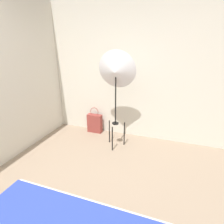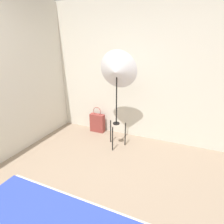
{
  "view_description": "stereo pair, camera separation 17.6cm",
  "coord_description": "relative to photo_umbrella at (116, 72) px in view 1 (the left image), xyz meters",
  "views": [
    {
      "loc": [
        0.79,
        -0.94,
        1.74
      ],
      "look_at": [
        -0.08,
        1.57,
        0.76
      ],
      "focal_mm": 28.0,
      "sensor_mm": 36.0,
      "label": 1
    },
    {
      "loc": [
        0.96,
        -0.88,
        1.74
      ],
      "look_at": [
        -0.08,
        1.57,
        0.76
      ],
      "focal_mm": 28.0,
      "sensor_mm": 36.0,
      "label": 2
    }
  ],
  "objects": [
    {
      "name": "photo_umbrella",
      "position": [
        0.0,
        0.0,
        0.0
      ],
      "size": [
        0.65,
        0.33,
        1.72
      ],
      "color": "black",
      "rests_on": "ground_plane"
    },
    {
      "name": "wall_side_left",
      "position": [
        -1.53,
        -0.81,
        -0.07
      ],
      "size": [
        0.05,
        8.0,
        2.6
      ],
      "color": "beige",
      "rests_on": "ground_plane"
    },
    {
      "name": "tote_bag",
      "position": [
        -0.6,
        0.41,
        -1.16
      ],
      "size": [
        0.31,
        0.12,
        0.56
      ],
      "color": "brown",
      "rests_on": "ground_plane"
    },
    {
      "name": "wall_back",
      "position": [
        0.09,
        0.56,
        -0.07
      ],
      "size": [
        8.0,
        0.05,
        2.6
      ],
      "color": "beige",
      "rests_on": "ground_plane"
    }
  ]
}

